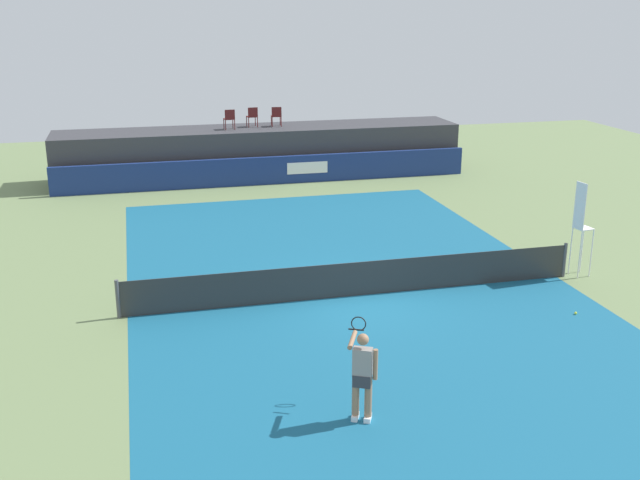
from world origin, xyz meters
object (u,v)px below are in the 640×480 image
at_px(spectator_chair_left, 252,116).
at_px(umpire_chair, 581,223).
at_px(tennis_player, 362,373).
at_px(net_post_near, 118,299).
at_px(net_post_far, 564,260).
at_px(spectator_chair_center, 276,115).
at_px(spectator_chair_far_left, 229,118).
at_px(tennis_ball, 576,313).

bearing_deg(spectator_chair_left, umpire_chair, -66.01).
bearing_deg(tennis_player, net_post_near, 126.31).
relative_size(spectator_chair_left, net_post_far, 0.89).
distance_m(spectator_chair_center, tennis_player, 21.67).
height_order(umpire_chair, net_post_far, umpire_chair).
relative_size(spectator_chair_far_left, tennis_player, 0.50).
bearing_deg(umpire_chair, tennis_player, -143.82).
bearing_deg(tennis_player, umpire_chair, 36.18).
distance_m(spectator_chair_center, umpire_chair, 16.47).
xyz_separation_m(spectator_chair_center, net_post_far, (5.42, -15.36, -2.19)).
relative_size(net_post_near, tennis_player, 0.56).
bearing_deg(spectator_chair_left, net_post_near, -110.90).
height_order(tennis_player, tennis_ball, tennis_player).
xyz_separation_m(net_post_near, tennis_ball, (11.21, -2.58, -0.46)).
xyz_separation_m(spectator_chair_left, spectator_chair_center, (1.07, -0.12, 0.00)).
height_order(spectator_chair_left, net_post_far, spectator_chair_left).
height_order(spectator_chair_left, net_post_near, spectator_chair_left).
height_order(spectator_chair_center, net_post_near, spectator_chair_center).
xyz_separation_m(umpire_chair, tennis_player, (-8.32, -6.08, -0.63)).
height_order(spectator_chair_far_left, net_post_far, spectator_chair_far_left).
relative_size(spectator_chair_far_left, net_post_far, 0.89).
bearing_deg(net_post_far, spectator_chair_far_left, 116.81).
relative_size(tennis_player, tennis_ball, 26.03).
bearing_deg(tennis_ball, umpire_chair, 58.30).
xyz_separation_m(spectator_chair_center, tennis_ball, (4.23, -17.94, -2.66)).
relative_size(spectator_chair_far_left, umpire_chair, 0.32).
distance_m(umpire_chair, tennis_ball, 3.39).
xyz_separation_m(net_post_far, tennis_ball, (-1.19, -2.58, -0.46)).
bearing_deg(tennis_player, spectator_chair_far_left, 89.08).
relative_size(net_post_far, tennis_player, 0.56).
height_order(spectator_chair_center, tennis_player, spectator_chair_center).
bearing_deg(tennis_ball, spectator_chair_far_left, 109.98).
distance_m(spectator_chair_left, spectator_chair_center, 1.08).
relative_size(spectator_chair_far_left, spectator_chair_left, 1.00).
xyz_separation_m(spectator_chair_center, tennis_player, (-2.50, -21.45, -1.73)).
distance_m(spectator_chair_far_left, spectator_chair_center, 2.19).
xyz_separation_m(spectator_chair_far_left, spectator_chair_center, (2.16, 0.36, 0.00)).
bearing_deg(net_post_far, tennis_ball, -114.69).
height_order(umpire_chair, tennis_player, umpire_chair).
bearing_deg(net_post_near, spectator_chair_left, 69.10).
relative_size(umpire_chair, net_post_near, 2.76).
xyz_separation_m(spectator_chair_left, umpire_chair, (6.89, -15.49, -1.11)).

